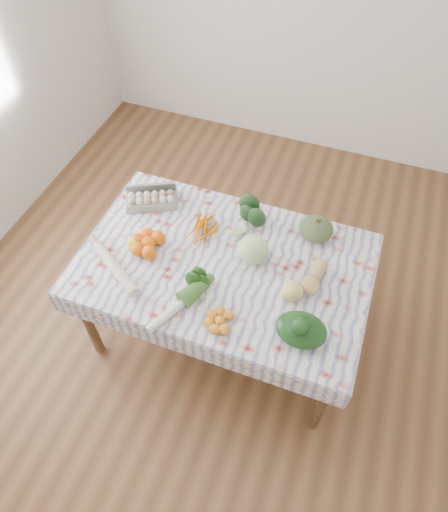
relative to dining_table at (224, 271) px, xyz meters
The scene contains 16 objects.
ground 0.68m from the dining_table, ahead, with size 4.50×4.50×0.00m, color brown.
dining_table is the anchor object (origin of this frame).
tablecloth 0.08m from the dining_table, ahead, with size 1.66×1.06×0.01m, color white.
egg_carton 0.66m from the dining_table, 155.32° to the left, with size 0.32×0.13×0.08m, color #989893.
carrot_bunch 0.28m from the dining_table, 139.97° to the left, with size 0.20×0.18×0.04m, color #DB6400.
kale_bunch 0.35m from the dining_table, 81.77° to the left, with size 0.18×0.16×0.16m, color #1C3E19.
kabocha_squash 0.60m from the dining_table, 40.28° to the left, with size 0.20×0.20×0.13m, color #47582F.
cabbage 0.24m from the dining_table, 28.40° to the left, with size 0.17×0.17×0.17m, color #B8DB8F.
butternut_squash 0.53m from the dining_table, ahead, with size 0.11×0.23×0.11m, color tan.
orange_cluster 0.47m from the dining_table, behind, with size 0.27×0.27×0.09m, color #FF6609.
broccoli 0.27m from the dining_table, 110.14° to the right, with size 0.13×0.13×0.09m, color #214E16.
mandarin_cluster 0.42m from the dining_table, 72.86° to the right, with size 0.19×0.19×0.06m, color orange.
grapefruit 0.46m from the dining_table, 13.27° to the right, with size 0.12×0.12×0.12m, color #E6DC74.
spinach_bag 0.63m from the dining_table, 30.37° to the right, with size 0.26×0.21×0.12m, color black.
daikon 0.62m from the dining_table, 153.56° to the right, with size 0.06×0.06×0.44m, color beige.
leek 0.39m from the dining_table, 107.37° to the right, with size 0.05×0.05×0.44m, color silver.
Camera 1 is at (0.55, -1.50, 2.83)m, focal length 32.00 mm.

